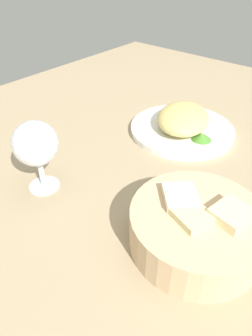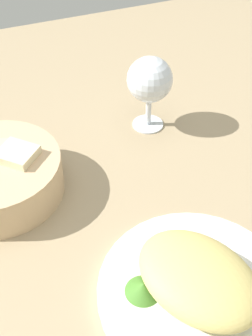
% 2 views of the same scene
% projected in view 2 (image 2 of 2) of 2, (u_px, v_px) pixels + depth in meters
% --- Properties ---
extents(ground_plane, '(1.40, 1.40, 0.02)m').
position_uv_depth(ground_plane, '(83.00, 242.00, 0.62)').
color(ground_plane, tan).
extents(plate, '(0.25, 0.25, 0.01)m').
position_uv_depth(plate, '(196.00, 291.00, 0.54)').
color(plate, white).
rests_on(plate, ground_plane).
extents(omelette, '(0.20, 0.17, 0.05)m').
position_uv_depth(omelette, '(199.00, 277.00, 0.52)').
color(omelette, '#D1BD6B').
rests_on(omelette, plate).
extents(lettuce_garnish, '(0.05, 0.05, 0.02)m').
position_uv_depth(lettuce_garnish, '(143.00, 288.00, 0.53)').
color(lettuce_garnish, '#437C2A').
rests_on(lettuce_garnish, plate).
extents(wine_glass_near, '(0.08, 0.08, 0.14)m').
position_uv_depth(wine_glass_near, '(150.00, 82.00, 0.74)').
color(wine_glass_near, silver).
rests_on(wine_glass_near, ground_plane).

